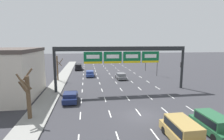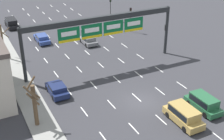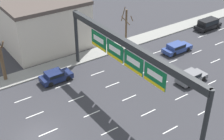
% 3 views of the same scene
% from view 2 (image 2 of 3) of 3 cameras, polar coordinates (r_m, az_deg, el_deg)
% --- Properties ---
extents(ground_plane, '(220.00, 220.00, 0.00)m').
position_cam_2_polar(ground_plane, '(36.04, 5.31, -5.75)').
color(ground_plane, '#333338').
extents(sidewalk_left, '(2.80, 110.00, 0.15)m').
position_cam_2_polar(sidewalk_left, '(32.37, -12.28, -10.31)').
color(sidewalk_left, gray).
rests_on(sidewalk_left, ground_plane).
extents(lane_dashes, '(13.32, 67.00, 0.01)m').
position_cam_2_polar(lane_dashes, '(46.63, -3.38, 2.13)').
color(lane_dashes, white).
rests_on(lane_dashes, ground_plane).
extents(sign_gantry, '(21.84, 0.70, 7.32)m').
position_cam_2_polar(sign_gantry, '(41.79, -1.87, 8.19)').
color(sign_gantry, '#232628').
rests_on(sign_gantry, ground_plane).
extents(car_grey, '(1.91, 4.01, 1.35)m').
position_cam_2_polar(car_grey, '(51.87, -4.33, 5.51)').
color(car_grey, slate).
rests_on(car_grey, ground_plane).
extents(suv_black, '(1.92, 4.87, 1.70)m').
position_cam_2_polar(suv_black, '(62.88, -17.93, 8.27)').
color(suv_black, black).
rests_on(suv_black, ground_plane).
extents(suv_gold, '(1.97, 4.62, 1.82)m').
position_cam_2_polar(suv_gold, '(32.78, 12.97, -7.88)').
color(suv_gold, '#A88947').
rests_on(suv_gold, ground_plane).
extents(car_blue, '(1.84, 4.53, 1.34)m').
position_cam_2_polar(car_blue, '(53.80, -12.70, 5.70)').
color(car_blue, navy).
rests_on(car_blue, ground_plane).
extents(car_navy, '(1.90, 3.90, 1.33)m').
position_cam_2_polar(car_navy, '(37.43, -9.99, -3.49)').
color(car_navy, '#19234C').
rests_on(car_navy, ground_plane).
extents(suv_green, '(1.85, 4.40, 1.72)m').
position_cam_2_polar(suv_green, '(35.37, 16.39, -5.68)').
color(suv_green, '#235B38').
rests_on(suv_green, ground_plane).
extents(traffic_light_near_gantry, '(0.30, 0.35, 4.45)m').
position_cam_2_polar(traffic_light_near_gantry, '(56.96, 3.41, 10.06)').
color(traffic_light_near_gantry, black).
rests_on(traffic_light_near_gantry, ground_plane).
extents(traffic_light_mid_block, '(0.30, 0.35, 4.56)m').
position_cam_2_polar(traffic_light_mid_block, '(47.97, 9.77, 6.68)').
color(traffic_light_mid_block, black).
rests_on(traffic_light_mid_block, ground_plane).
extents(traffic_light_far_end, '(0.30, 0.35, 4.68)m').
position_cam_2_polar(traffic_light_far_end, '(63.56, -0.29, 11.96)').
color(traffic_light_far_end, black).
rests_on(traffic_light_far_end, ground_plane).
extents(tree_bare_closest, '(2.03, 2.21, 5.31)m').
position_cam_2_polar(tree_bare_closest, '(48.18, -19.37, 5.27)').
color(tree_bare_closest, brown).
rests_on(tree_bare_closest, sidewalk_left).
extents(tree_bare_second, '(1.54, 1.55, 5.23)m').
position_cam_2_polar(tree_bare_second, '(31.41, -14.03, -5.82)').
color(tree_bare_second, brown).
rests_on(tree_bare_second, sidewalk_left).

